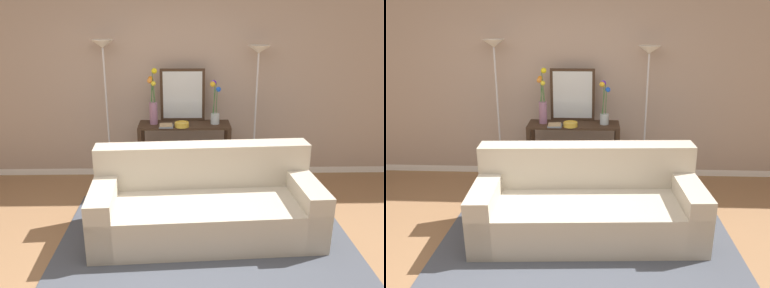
% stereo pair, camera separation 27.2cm
% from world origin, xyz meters
% --- Properties ---
extents(ground_plane, '(16.00, 16.00, 0.02)m').
position_xyz_m(ground_plane, '(0.00, 0.00, -0.01)').
color(ground_plane, '#936B47').
extents(back_wall, '(12.00, 0.15, 3.04)m').
position_xyz_m(back_wall, '(0.00, 2.36, 1.52)').
color(back_wall, white).
rests_on(back_wall, ground).
extents(area_rug, '(2.94, 2.01, 0.01)m').
position_xyz_m(area_rug, '(0.42, 0.58, 0.01)').
color(area_rug, '#474C56').
rests_on(area_rug, ground).
extents(couch, '(2.32, 1.08, 0.88)m').
position_xyz_m(couch, '(0.41, 0.74, 0.31)').
color(couch, '#BCB29E').
rests_on(couch, ground).
extents(console_table, '(1.17, 0.40, 0.84)m').
position_xyz_m(console_table, '(0.21, 1.93, 0.58)').
color(console_table, '#382619').
rests_on(console_table, ground).
extents(floor_lamp_left, '(0.28, 0.28, 1.88)m').
position_xyz_m(floor_lamp_left, '(-0.79, 2.04, 1.48)').
color(floor_lamp_left, silver).
rests_on(floor_lamp_left, ground).
extents(floor_lamp_right, '(0.28, 0.28, 1.81)m').
position_xyz_m(floor_lamp_right, '(1.13, 2.04, 1.43)').
color(floor_lamp_right, silver).
rests_on(floor_lamp_right, ground).
extents(wall_mirror, '(0.57, 0.02, 0.68)m').
position_xyz_m(wall_mirror, '(0.19, 2.10, 1.18)').
color(wall_mirror, '#382619').
rests_on(wall_mirror, console_table).
extents(vase_tall_flowers, '(0.13, 0.12, 0.71)m').
position_xyz_m(vase_tall_flowers, '(-0.18, 1.94, 1.11)').
color(vase_tall_flowers, gray).
rests_on(vase_tall_flowers, console_table).
extents(vase_short_flowers, '(0.14, 0.12, 0.55)m').
position_xyz_m(vase_short_flowers, '(0.59, 1.94, 1.07)').
color(vase_short_flowers, silver).
rests_on(vase_short_flowers, console_table).
extents(fruit_bowl, '(0.18, 0.18, 0.06)m').
position_xyz_m(fruit_bowl, '(0.18, 1.80, 0.87)').
color(fruit_bowl, gold).
rests_on(fruit_bowl, console_table).
extents(book_stack, '(0.18, 0.15, 0.04)m').
position_xyz_m(book_stack, '(-0.02, 1.79, 0.86)').
color(book_stack, slate).
rests_on(book_stack, console_table).
extents(book_row_under_console, '(0.42, 0.18, 0.12)m').
position_xyz_m(book_row_under_console, '(-0.04, 1.93, 0.06)').
color(book_row_under_console, '#6B3360').
rests_on(book_row_under_console, ground).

